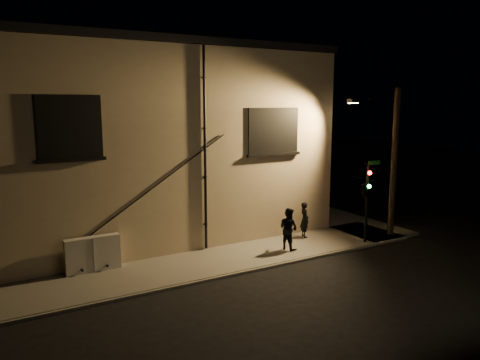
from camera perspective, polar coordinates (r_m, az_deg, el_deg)
ground at (r=18.52m, az=5.05°, el=-10.28°), size 90.00×90.00×0.00m
sidewalk at (r=22.63m, az=1.13°, el=-6.36°), size 21.00×16.00×0.12m
building at (r=24.30m, az=-13.20°, el=4.92°), size 16.20×12.23×8.80m
utility_cabinet at (r=18.11m, az=-17.50°, el=-8.60°), size 1.97×0.33×1.30m
pedestrian_a at (r=21.62m, az=7.88°, el=-4.81°), size 0.53×0.67×1.63m
pedestrian_b at (r=19.79m, az=5.93°, el=-5.92°), size 0.85×0.99×1.77m
traffic_signal at (r=20.86m, az=15.08°, el=-1.04°), size 1.20×2.11×3.60m
streetlamp_pole at (r=22.46m, az=17.97°, el=2.45°), size 2.02×1.38×6.87m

